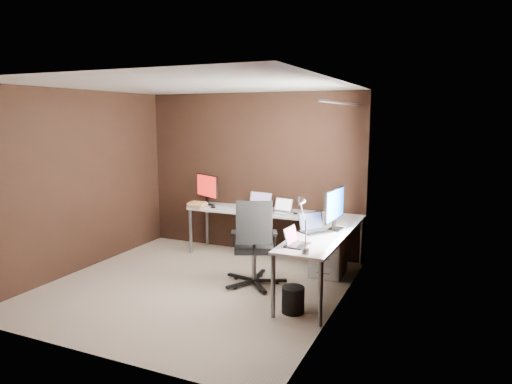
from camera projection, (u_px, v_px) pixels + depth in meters
room at (219, 189)px, 5.49m from camera, size 3.60×3.60×2.50m
desk at (285, 224)px, 6.26m from camera, size 2.65×2.25×0.73m
drawer_pedestal at (328, 253)px, 6.19m from camera, size 0.42×0.50×0.60m
monitor_left at (207, 188)px, 7.27m from camera, size 0.51×0.29×0.49m
monitor_right at (335, 207)px, 5.68m from camera, size 0.17×0.63×0.52m
laptop_white at (258, 206)px, 6.99m from camera, size 0.40×0.31×0.25m
laptop_silver at (282, 209)px, 6.74m from camera, size 0.36×0.29×0.21m
laptop_black_big at (314, 228)px, 5.61m from camera, size 0.41×0.43×0.24m
laptop_black_small at (295, 241)px, 5.02m from camera, size 0.24×0.32×0.20m
book_stack at (197, 205)px, 7.10m from camera, size 0.30×0.26×0.09m
mouse_left at (213, 207)px, 7.05m from camera, size 0.09×0.06×0.04m
mouse_corner at (295, 214)px, 6.60m from camera, size 0.09×0.07×0.03m
desk_lamp at (302, 218)px, 4.73m from camera, size 0.19×0.22×0.58m
office_chair at (254, 260)px, 5.79m from camera, size 0.65×0.68×1.13m
wastebasket at (293, 300)px, 5.01m from camera, size 0.26×0.26×0.29m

